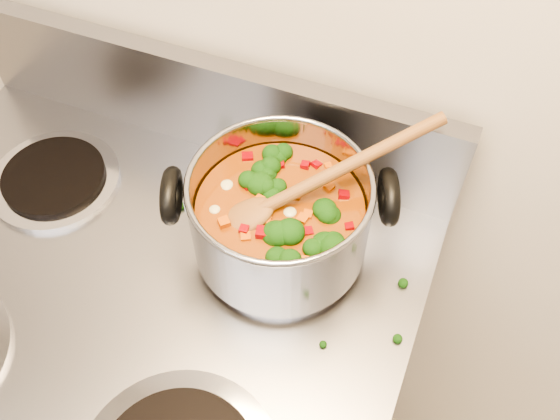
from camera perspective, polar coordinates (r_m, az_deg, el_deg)
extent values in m
cube|color=gray|center=(0.92, -6.71, 9.67)|extent=(0.76, 0.03, 0.16)
cylinder|color=#A5A5AD|center=(0.98, -19.87, 2.63)|extent=(0.19, 0.19, 0.01)
cylinder|color=black|center=(0.97, -20.00, 2.93)|extent=(0.15, 0.15, 0.01)
cylinder|color=#A5A5AD|center=(0.84, 0.04, -4.21)|extent=(0.19, 0.19, 0.01)
cylinder|color=black|center=(0.83, 0.04, -3.92)|extent=(0.15, 0.15, 0.01)
cylinder|color=#93949A|center=(0.79, 0.00, -0.47)|extent=(0.23, 0.23, 0.12)
torus|color=#93949A|center=(0.74, 0.00, 2.34)|extent=(0.23, 0.23, 0.01)
cylinder|color=#813D0B|center=(0.80, 0.00, -1.36)|extent=(0.21, 0.21, 0.08)
torus|color=black|center=(0.77, -9.89, 1.32)|extent=(0.05, 0.08, 0.08)
torus|color=black|center=(0.77, 9.90, 1.21)|extent=(0.05, 0.08, 0.08)
ellipsoid|color=black|center=(0.74, -2.11, -2.86)|extent=(0.04, 0.04, 0.03)
ellipsoid|color=black|center=(0.82, -2.88, 4.41)|extent=(0.04, 0.04, 0.03)
ellipsoid|color=black|center=(0.77, -0.40, -0.12)|extent=(0.04, 0.04, 0.03)
ellipsoid|color=black|center=(0.80, 5.45, 3.08)|extent=(0.04, 0.04, 0.03)
ellipsoid|color=black|center=(0.75, -5.54, -2.61)|extent=(0.04, 0.04, 0.03)
ellipsoid|color=black|center=(0.74, -1.17, -3.13)|extent=(0.04, 0.04, 0.03)
ellipsoid|color=black|center=(0.79, -6.02, 1.60)|extent=(0.04, 0.04, 0.03)
ellipsoid|color=black|center=(0.80, 4.11, 3.23)|extent=(0.04, 0.04, 0.03)
ellipsoid|color=black|center=(0.78, -2.89, 1.32)|extent=(0.04, 0.04, 0.03)
ellipsoid|color=black|center=(0.77, 4.20, 0.34)|extent=(0.04, 0.04, 0.03)
ellipsoid|color=#96050F|center=(0.79, 1.44, 2.03)|extent=(0.01, 0.01, 0.01)
ellipsoid|color=#96050F|center=(0.78, -6.45, 0.91)|extent=(0.01, 0.01, 0.01)
ellipsoid|color=#96050F|center=(0.79, 5.42, 2.28)|extent=(0.01, 0.01, 0.01)
ellipsoid|color=#96050F|center=(0.78, -4.84, 0.90)|extent=(0.01, 0.01, 0.01)
ellipsoid|color=#96050F|center=(0.75, 3.49, -2.30)|extent=(0.01, 0.01, 0.01)
ellipsoid|color=#96050F|center=(0.73, 0.27, -4.23)|extent=(0.01, 0.01, 0.01)
ellipsoid|color=#96050F|center=(0.78, -1.48, 1.62)|extent=(0.01, 0.01, 0.01)
ellipsoid|color=#96050F|center=(0.80, -1.42, 3.02)|extent=(0.01, 0.01, 0.01)
ellipsoid|color=#96050F|center=(0.74, -3.06, -2.51)|extent=(0.01, 0.01, 0.01)
ellipsoid|color=#96050F|center=(0.74, -0.03, -2.68)|extent=(0.01, 0.01, 0.01)
ellipsoid|color=#96050F|center=(0.73, -3.99, -3.99)|extent=(0.01, 0.01, 0.01)
ellipsoid|color=#B24B09|center=(0.81, 3.43, 3.44)|extent=(0.01, 0.01, 0.01)
ellipsoid|color=#B24B09|center=(0.75, 0.70, -2.31)|extent=(0.01, 0.01, 0.01)
ellipsoid|color=#B24B09|center=(0.74, -5.27, -3.11)|extent=(0.01, 0.01, 0.01)
ellipsoid|color=#B24B09|center=(0.74, -3.61, -3.63)|extent=(0.01, 0.01, 0.01)
ellipsoid|color=#B24B09|center=(0.81, 0.23, 4.18)|extent=(0.01, 0.01, 0.01)
ellipsoid|color=#B24B09|center=(0.79, 0.90, 1.81)|extent=(0.01, 0.01, 0.01)
ellipsoid|color=#B24B09|center=(0.72, -1.26, -5.07)|extent=(0.01, 0.01, 0.01)
ellipsoid|color=#B24B09|center=(0.76, 3.83, -0.87)|extent=(0.01, 0.01, 0.01)
ellipsoid|color=#B24B09|center=(0.73, -4.03, -4.45)|extent=(0.01, 0.01, 0.01)
ellipsoid|color=#B24B09|center=(0.74, -1.32, -2.75)|extent=(0.01, 0.01, 0.01)
ellipsoid|color=#B24B09|center=(0.75, -5.98, -2.57)|extent=(0.01, 0.01, 0.01)
ellipsoid|color=#B24B09|center=(0.82, -2.61, 5.00)|extent=(0.01, 0.01, 0.01)
ellipsoid|color=beige|center=(0.79, 4.80, 2.11)|extent=(0.02, 0.02, 0.01)
ellipsoid|color=beige|center=(0.80, 4.27, 2.73)|extent=(0.02, 0.02, 0.01)
ellipsoid|color=beige|center=(0.79, 2.09, 2.42)|extent=(0.02, 0.02, 0.01)
ellipsoid|color=beige|center=(0.76, -0.06, -0.63)|extent=(0.02, 0.02, 0.01)
ellipsoid|color=beige|center=(0.81, 5.04, 3.47)|extent=(0.02, 0.02, 0.01)
ellipsoid|color=beige|center=(0.74, -1.00, -3.25)|extent=(0.02, 0.02, 0.01)
ellipsoid|color=brown|center=(0.76, -3.17, -0.66)|extent=(0.09, 0.09, 0.04)
cylinder|color=brown|center=(0.76, 5.88, 3.87)|extent=(0.20, 0.19, 0.10)
ellipsoid|color=black|center=(0.81, -8.26, -8.57)|extent=(0.01, 0.01, 0.01)
ellipsoid|color=black|center=(0.91, 8.72, 0.91)|extent=(0.01, 0.01, 0.01)
ellipsoid|color=black|center=(0.96, -6.18, 5.46)|extent=(0.01, 0.01, 0.01)
ellipsoid|color=black|center=(0.92, 1.94, 3.01)|extent=(0.01, 0.01, 0.01)
ellipsoid|color=black|center=(0.81, 8.35, -8.29)|extent=(0.01, 0.01, 0.01)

